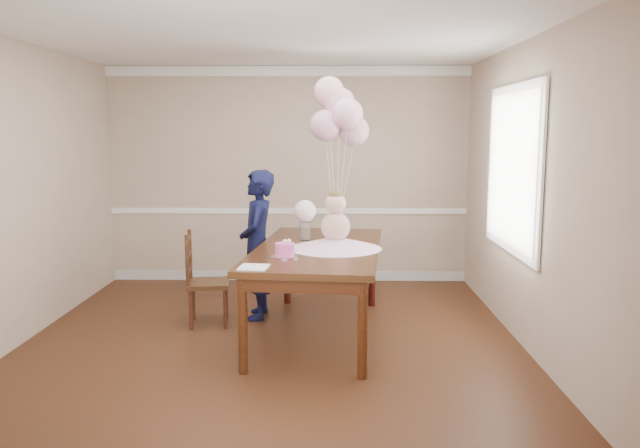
# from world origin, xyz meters

# --- Properties ---
(floor) EXTENTS (4.50, 5.00, 0.00)m
(floor) POSITION_xyz_m (0.00, 0.00, 0.00)
(floor) COLOR black
(floor) RESTS_ON ground
(ceiling) EXTENTS (4.50, 5.00, 0.02)m
(ceiling) POSITION_xyz_m (0.00, 0.00, 2.70)
(ceiling) COLOR white
(ceiling) RESTS_ON wall_back
(wall_back) EXTENTS (4.50, 0.02, 2.70)m
(wall_back) POSITION_xyz_m (0.00, 2.50, 1.35)
(wall_back) COLOR tan
(wall_back) RESTS_ON floor
(wall_front) EXTENTS (4.50, 0.02, 2.70)m
(wall_front) POSITION_xyz_m (0.00, -2.50, 1.35)
(wall_front) COLOR tan
(wall_front) RESTS_ON floor
(wall_left) EXTENTS (0.02, 5.00, 2.70)m
(wall_left) POSITION_xyz_m (-2.25, 0.00, 1.35)
(wall_left) COLOR tan
(wall_left) RESTS_ON floor
(wall_right) EXTENTS (0.02, 5.00, 2.70)m
(wall_right) POSITION_xyz_m (2.25, 0.00, 1.35)
(wall_right) COLOR tan
(wall_right) RESTS_ON floor
(chair_rail_trim) EXTENTS (4.50, 0.02, 0.07)m
(chair_rail_trim) POSITION_xyz_m (0.00, 2.49, 0.90)
(chair_rail_trim) COLOR white
(chair_rail_trim) RESTS_ON wall_back
(crown_molding) EXTENTS (4.50, 0.02, 0.12)m
(crown_molding) POSITION_xyz_m (0.00, 2.49, 2.63)
(crown_molding) COLOR white
(crown_molding) RESTS_ON wall_back
(baseboard_trim) EXTENTS (4.50, 0.02, 0.12)m
(baseboard_trim) POSITION_xyz_m (0.00, 2.49, 0.06)
(baseboard_trim) COLOR silver
(baseboard_trim) RESTS_ON floor
(window_frame) EXTENTS (0.02, 1.66, 1.56)m
(window_frame) POSITION_xyz_m (2.23, 0.50, 1.55)
(window_frame) COLOR white
(window_frame) RESTS_ON wall_right
(window_blinds) EXTENTS (0.01, 1.50, 1.40)m
(window_blinds) POSITION_xyz_m (2.21, 0.50, 1.55)
(window_blinds) COLOR white
(window_blinds) RESTS_ON wall_right
(dining_table_top) EXTENTS (1.34, 2.34, 0.06)m
(dining_table_top) POSITION_xyz_m (0.42, 0.35, 0.81)
(dining_table_top) COLOR black
(dining_table_top) RESTS_ON table_leg_fl
(table_apron) EXTENTS (1.22, 2.21, 0.11)m
(table_apron) POSITION_xyz_m (0.42, 0.35, 0.73)
(table_apron) COLOR black
(table_apron) RESTS_ON table_leg_fl
(table_leg_fl) EXTENTS (0.09, 0.09, 0.78)m
(table_leg_fl) POSITION_xyz_m (-0.15, -0.62, 0.39)
(table_leg_fl) COLOR black
(table_leg_fl) RESTS_ON floor
(table_leg_fr) EXTENTS (0.09, 0.09, 0.78)m
(table_leg_fr) POSITION_xyz_m (0.78, -0.72, 0.39)
(table_leg_fr) COLOR black
(table_leg_fr) RESTS_ON floor
(table_leg_bl) EXTENTS (0.09, 0.09, 0.78)m
(table_leg_bl) POSITION_xyz_m (0.06, 1.42, 0.39)
(table_leg_bl) COLOR black
(table_leg_bl) RESTS_ON floor
(table_leg_br) EXTENTS (0.09, 0.09, 0.78)m
(table_leg_br) POSITION_xyz_m (0.99, 1.33, 0.39)
(table_leg_br) COLOR black
(table_leg_br) RESTS_ON floor
(baby_skirt) EXTENTS (0.93, 0.93, 0.11)m
(baby_skirt) POSITION_xyz_m (0.58, 0.28, 0.89)
(baby_skirt) COLOR #FCBAE1
(baby_skirt) RESTS_ON dining_table_top
(baby_torso) EXTENTS (0.27, 0.27, 0.27)m
(baby_torso) POSITION_xyz_m (0.58, 0.28, 1.04)
(baby_torso) COLOR pink
(baby_torso) RESTS_ON baby_skirt
(baby_head) EXTENTS (0.19, 0.19, 0.19)m
(baby_head) POSITION_xyz_m (0.58, 0.28, 1.25)
(baby_head) COLOR beige
(baby_head) RESTS_ON baby_torso
(baby_hair) EXTENTS (0.13, 0.13, 0.13)m
(baby_hair) POSITION_xyz_m (0.58, 0.28, 1.32)
(baby_hair) COLOR brown
(baby_hair) RESTS_ON baby_head
(cake_platter) EXTENTS (0.27, 0.27, 0.01)m
(cake_platter) POSITION_xyz_m (0.14, -0.13, 0.84)
(cake_platter) COLOR #B5B5B9
(cake_platter) RESTS_ON dining_table_top
(birthday_cake) EXTENTS (0.18, 0.18, 0.11)m
(birthday_cake) POSITION_xyz_m (0.14, -0.13, 0.90)
(birthday_cake) COLOR #E1479E
(birthday_cake) RESTS_ON cake_platter
(cake_flower_a) EXTENTS (0.03, 0.03, 0.03)m
(cake_flower_a) POSITION_xyz_m (0.14, -0.13, 0.98)
(cake_flower_a) COLOR white
(cake_flower_a) RESTS_ON birthday_cake
(cake_flower_b) EXTENTS (0.03, 0.03, 0.03)m
(cake_flower_b) POSITION_xyz_m (0.18, -0.11, 0.98)
(cake_flower_b) COLOR white
(cake_flower_b) RESTS_ON birthday_cake
(rose_vase_near) EXTENTS (0.12, 0.12, 0.18)m
(rose_vase_near) POSITION_xyz_m (0.28, 0.70, 0.93)
(rose_vase_near) COLOR white
(rose_vase_near) RESTS_ON dining_table_top
(roses_near) EXTENTS (0.21, 0.21, 0.21)m
(roses_near) POSITION_xyz_m (0.28, 0.70, 1.13)
(roses_near) COLOR #FFD5DE
(roses_near) RESTS_ON rose_vase_near
(napkin) EXTENTS (0.25, 0.25, 0.01)m
(napkin) POSITION_xyz_m (-0.07, -0.55, 0.84)
(napkin) COLOR white
(napkin) RESTS_ON dining_table_top
(balloon_weight) EXTENTS (0.05, 0.05, 0.02)m
(balloon_weight) POSITION_xyz_m (0.59, 0.95, 0.85)
(balloon_weight) COLOR silver
(balloon_weight) RESTS_ON dining_table_top
(balloon_a) EXTENTS (0.31, 0.31, 0.31)m
(balloon_a) POSITION_xyz_m (0.48, 0.96, 1.96)
(balloon_a) COLOR #E09EC1
(balloon_a) RESTS_ON balloon_ribbon_a
(balloon_b) EXTENTS (0.31, 0.31, 0.31)m
(balloon_b) POSITION_xyz_m (0.70, 0.88, 2.07)
(balloon_b) COLOR #FFB4D7
(balloon_b) RESTS_ON balloon_ribbon_b
(balloon_c) EXTENTS (0.31, 0.31, 0.31)m
(balloon_c) POSITION_xyz_m (0.62, 1.06, 2.18)
(balloon_c) COLOR #E6A3BD
(balloon_c) RESTS_ON balloon_ribbon_c
(balloon_d) EXTENTS (0.31, 0.31, 0.31)m
(balloon_d) POSITION_xyz_m (0.52, 1.09, 2.29)
(balloon_d) COLOR #FFB4C4
(balloon_d) RESTS_ON balloon_ribbon_d
(balloon_e) EXTENTS (0.31, 0.31, 0.31)m
(balloon_e) POSITION_xyz_m (0.77, 1.02, 1.90)
(balloon_e) COLOR #E09FBB
(balloon_e) RESTS_ON balloon_ribbon_e
(balloon_ribbon_a) EXTENTS (0.10, 0.01, 0.93)m
(balloon_ribbon_a) POSITION_xyz_m (0.54, 0.96, 1.32)
(balloon_ribbon_a) COLOR white
(balloon_ribbon_a) RESTS_ON balloon_weight
(balloon_ribbon_b) EXTENTS (0.11, 0.07, 1.04)m
(balloon_ribbon_b) POSITION_xyz_m (0.64, 0.92, 1.37)
(balloon_ribbon_b) COLOR white
(balloon_ribbon_b) RESTS_ON balloon_weight
(balloon_ribbon_c) EXTENTS (0.04, 0.10, 1.16)m
(balloon_ribbon_c) POSITION_xyz_m (0.61, 1.01, 1.43)
(balloon_ribbon_c) COLOR white
(balloon_ribbon_c) RESTS_ON balloon_weight
(balloon_ribbon_d) EXTENTS (0.08, 0.12, 1.27)m
(balloon_ribbon_d) POSITION_xyz_m (0.55, 1.02, 1.49)
(balloon_ribbon_d) COLOR white
(balloon_ribbon_d) RESTS_ON balloon_weight
(balloon_ribbon_e) EXTENTS (0.16, 0.07, 0.87)m
(balloon_ribbon_e) POSITION_xyz_m (0.68, 0.99, 1.29)
(balloon_ribbon_e) COLOR white
(balloon_ribbon_e) RESTS_ON balloon_weight
(dining_chair_seat) EXTENTS (0.45, 0.45, 0.05)m
(dining_chair_seat) POSITION_xyz_m (-0.67, 0.64, 0.41)
(dining_chair_seat) COLOR #331C0D
(dining_chair_seat) RESTS_ON chair_leg_fl
(chair_leg_fl) EXTENTS (0.04, 0.04, 0.39)m
(chair_leg_fl) POSITION_xyz_m (-0.81, 0.46, 0.20)
(chair_leg_fl) COLOR #37160F
(chair_leg_fl) RESTS_ON floor
(chair_leg_fr) EXTENTS (0.04, 0.04, 0.39)m
(chair_leg_fr) POSITION_xyz_m (-0.49, 0.50, 0.20)
(chair_leg_fr) COLOR #38160F
(chair_leg_fr) RESTS_ON floor
(chair_leg_bl) EXTENTS (0.04, 0.04, 0.39)m
(chair_leg_bl) POSITION_xyz_m (-0.86, 0.78, 0.20)
(chair_leg_bl) COLOR #3C2110
(chair_leg_bl) RESTS_ON floor
(chair_leg_br) EXTENTS (0.04, 0.04, 0.39)m
(chair_leg_br) POSITION_xyz_m (-0.53, 0.83, 0.20)
(chair_leg_br) COLOR #38210F
(chair_leg_br) RESTS_ON floor
(chair_back_post_l) EXTENTS (0.04, 0.04, 0.51)m
(chair_back_post_l) POSITION_xyz_m (-0.83, 0.46, 0.67)
(chair_back_post_l) COLOR #311A0D
(chair_back_post_l) RESTS_ON dining_chair_seat
(chair_back_post_r) EXTENTS (0.04, 0.04, 0.51)m
(chair_back_post_r) POSITION_xyz_m (-0.88, 0.78, 0.67)
(chair_back_post_r) COLOR #351D0E
(chair_back_post_r) RESTS_ON dining_chair_seat
(chair_slat_low) EXTENTS (0.08, 0.36, 0.05)m
(chair_slat_low) POSITION_xyz_m (-0.85, 0.62, 0.57)
(chair_slat_low) COLOR black
(chair_slat_low) RESTS_ON dining_chair_seat
(chair_slat_mid) EXTENTS (0.08, 0.36, 0.05)m
(chair_slat_mid) POSITION_xyz_m (-0.85, 0.62, 0.71)
(chair_slat_mid) COLOR #3D1B10
(chair_slat_mid) RESTS_ON dining_chair_seat
(chair_slat_top) EXTENTS (0.08, 0.36, 0.05)m
(chair_slat_top) POSITION_xyz_m (-0.85, 0.62, 0.86)
(chair_slat_top) COLOR #3D2210
(chair_slat_top) RESTS_ON dining_chair_seat
(woman) EXTENTS (0.38, 0.56, 1.52)m
(woman) POSITION_xyz_m (-0.21, 0.89, 0.76)
(woman) COLOR black
(woman) RESTS_ON floor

